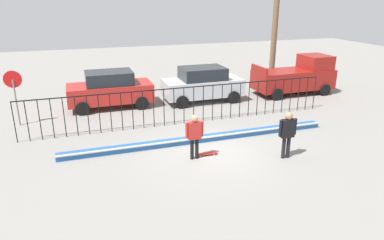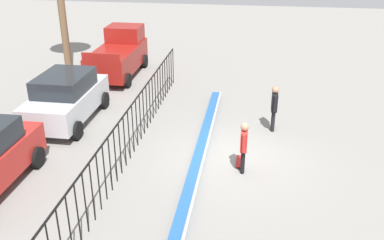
{
  "view_description": "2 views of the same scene",
  "coord_description": "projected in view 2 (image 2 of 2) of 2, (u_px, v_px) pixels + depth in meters",
  "views": [
    {
      "loc": [
        -4.51,
        -11.34,
        5.55
      ],
      "look_at": [
        -0.42,
        0.87,
        1.01
      ],
      "focal_mm": 33.02,
      "sensor_mm": 36.0,
      "label": 1
    },
    {
      "loc": [
        -12.33,
        -0.58,
        6.94
      ],
      "look_at": [
        -0.11,
        1.27,
        1.35
      ],
      "focal_mm": 40.22,
      "sensor_mm": 36.0,
      "label": 2
    }
  ],
  "objects": [
    {
      "name": "bowl_coping_ledge",
      "position": [
        200.0,
        153.0,
        14.13
      ],
      "size": [
        11.0,
        0.4,
        0.27
      ],
      "color": "#235699",
      "rests_on": "ground"
    },
    {
      "name": "camera_operator",
      "position": [
        274.0,
        104.0,
        15.59
      ],
      "size": [
        0.7,
        0.26,
        1.73
      ],
      "rotation": [
        0.0,
        0.0,
        3.13
      ],
      "color": "black",
      "rests_on": "ground"
    },
    {
      "name": "ground_plane",
      "position": [
        231.0,
        159.0,
        14.05
      ],
      "size": [
        60.0,
        60.0,
        0.0
      ],
      "primitive_type": "plane",
      "color": "gray"
    },
    {
      "name": "perimeter_fence",
      "position": [
        133.0,
        123.0,
        14.05
      ],
      "size": [
        14.04,
        0.04,
        1.71
      ],
      "color": "black",
      "rests_on": "ground"
    },
    {
      "name": "parked_car_silver",
      "position": [
        66.0,
        97.0,
        16.39
      ],
      "size": [
        4.3,
        2.12,
        1.9
      ],
      "rotation": [
        0.0,
        0.0,
        -0.03
      ],
      "color": "#B7BABF",
      "rests_on": "ground"
    },
    {
      "name": "skateboarder",
      "position": [
        244.0,
        143.0,
        12.9
      ],
      "size": [
        0.67,
        0.25,
        1.65
      ],
      "rotation": [
        0.0,
        0.0,
        0.14
      ],
      "color": "black",
      "rests_on": "ground"
    },
    {
      "name": "skateboard",
      "position": [
        239.0,
        161.0,
        13.77
      ],
      "size": [
        0.8,
        0.2,
        0.07
      ],
      "rotation": [
        0.0,
        0.0,
        0.0
      ],
      "color": "#A51E19",
      "rests_on": "ground"
    },
    {
      "name": "pickup_truck",
      "position": [
        119.0,
        55.0,
        21.6
      ],
      "size": [
        4.7,
        2.12,
        2.24
      ],
      "rotation": [
        0.0,
        0.0,
        0.01
      ],
      "color": "maroon",
      "rests_on": "ground"
    }
  ]
}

